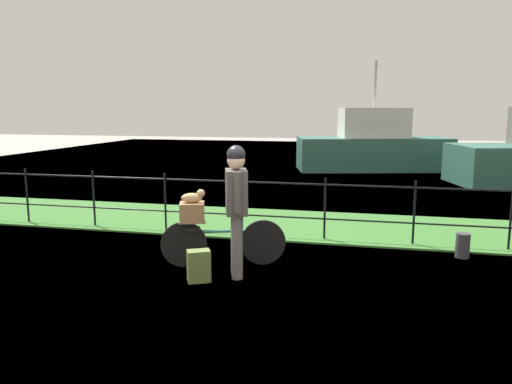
% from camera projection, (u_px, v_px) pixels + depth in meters
% --- Properties ---
extents(ground_plane, '(60.00, 60.00, 0.00)m').
position_uv_depth(ground_plane, '(250.00, 285.00, 6.02)').
color(ground_plane, gray).
extents(grass_strip, '(27.00, 2.40, 0.03)m').
position_uv_depth(grass_strip, '(291.00, 224.00, 9.11)').
color(grass_strip, '#38702D').
rests_on(grass_strip, ground).
extents(harbor_water, '(30.00, 30.00, 0.00)m').
position_uv_depth(harbor_water, '(329.00, 170.00, 17.17)').
color(harbor_water, '#60849E').
rests_on(harbor_water, ground).
extents(iron_fence, '(18.04, 0.04, 1.03)m').
position_uv_depth(iron_fence, '(283.00, 203.00, 8.12)').
color(iron_fence, black).
rests_on(iron_fence, ground).
extents(bicycle_main, '(1.63, 0.59, 0.63)m').
position_uv_depth(bicycle_main, '(222.00, 242.00, 6.71)').
color(bicycle_main, black).
rests_on(bicycle_main, ground).
extents(wooden_crate, '(0.40, 0.38, 0.26)m').
position_uv_depth(wooden_crate, '(192.00, 212.00, 6.61)').
color(wooden_crate, olive).
rests_on(wooden_crate, bicycle_main).
extents(terrier_dog, '(0.32, 0.22, 0.18)m').
position_uv_depth(terrier_dog, '(194.00, 197.00, 6.57)').
color(terrier_dog, tan).
rests_on(terrier_dog, wooden_crate).
extents(cyclist_person, '(0.37, 0.52, 1.68)m').
position_uv_depth(cyclist_person, '(236.00, 199.00, 6.18)').
color(cyclist_person, slate).
rests_on(cyclist_person, ground).
extents(backpack_on_paving, '(0.33, 0.29, 0.40)m').
position_uv_depth(backpack_on_paving, '(199.00, 266.00, 6.12)').
color(backpack_on_paving, olive).
rests_on(backpack_on_paving, ground).
extents(mooring_bollard, '(0.20, 0.20, 0.36)m').
position_uv_depth(mooring_bollard, '(463.00, 245.00, 7.10)').
color(mooring_bollard, '#38383D').
rests_on(mooring_bollard, ground).
extents(moored_boat_near, '(5.46, 3.10, 3.75)m').
position_uv_depth(moored_boat_near, '(373.00, 147.00, 17.22)').
color(moored_boat_near, '#336656').
rests_on(moored_boat_near, ground).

